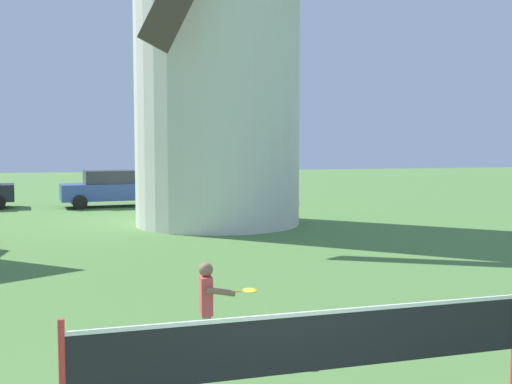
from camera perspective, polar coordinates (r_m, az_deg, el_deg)
name	(u,v)px	position (r m, az deg, el deg)	size (l,w,h in m)	color
windmill	(217,3)	(20.25, -3.77, 17.63)	(10.22, 6.16, 15.29)	silver
tennis_net	(314,342)	(5.92, 5.57, -14.18)	(4.68, 0.06, 1.10)	red
player_far	(208,303)	(7.39, -4.61, -10.59)	(0.69, 0.51, 1.16)	#9E937F
parked_car_blue	(114,188)	(26.37, -13.44, 0.40)	(4.59, 2.20, 1.56)	#334C99
parked_car_silver	(236,185)	(27.44, -1.93, 0.66)	(3.95, 1.92, 1.56)	silver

